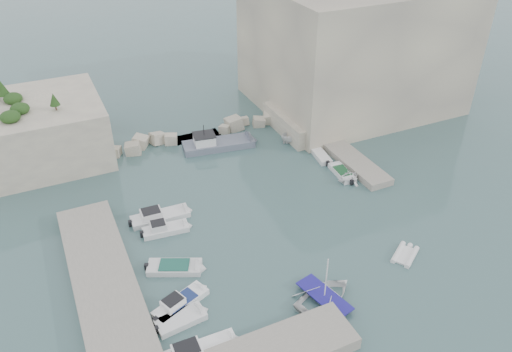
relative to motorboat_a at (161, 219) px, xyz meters
name	(u,v)px	position (x,y,z in m)	size (l,w,h in m)	color
ground	(282,232)	(10.10, -7.10, 0.00)	(400.00, 400.00, 0.00)	#406060
cliff_east	(354,45)	(33.10, 15.90, 8.50)	(26.00, 22.00, 17.00)	beige
cliff_terrace	(306,120)	(23.10, 10.90, 1.25)	(8.00, 10.00, 2.50)	beige
outcrop_west	(33,132)	(-9.90, 17.90, 3.50)	(16.00, 14.00, 7.00)	beige
quay_west	(106,289)	(-6.90, -8.10, 0.55)	(5.00, 24.00, 1.10)	#9E9689
ledge_east	(343,152)	(23.60, 2.90, 0.40)	(3.00, 16.00, 0.80)	#9E9689
breakwater	(197,132)	(9.10, 14.90, 0.70)	(28.00, 3.00, 1.40)	beige
motorboat_a	(161,219)	(0.00, 0.00, 0.00)	(6.39, 1.90, 1.40)	silver
motorboat_b	(166,232)	(-0.11, -2.24, 0.00)	(4.85, 1.59, 1.40)	silver
motorboat_c	(175,270)	(-0.90, -7.67, 0.00)	(5.20, 1.89, 0.70)	silver
motorboat_d	(181,305)	(-1.69, -11.89, 0.00)	(5.34, 1.59, 1.40)	white
motorboat_e	(181,322)	(-2.21, -13.53, 0.00)	(4.30, 1.76, 0.70)	silver
rowboat	(324,300)	(9.18, -16.32, 0.00)	(3.93, 5.51, 1.14)	white
inflatable_dinghy	(405,256)	(18.68, -14.88, 0.00)	(3.32, 1.61, 0.44)	white
tender_east_a	(348,182)	(20.97, -2.33, 0.00)	(2.68, 3.11, 1.64)	white
tender_east_b	(342,175)	(21.09, -0.84, 0.00)	(4.53, 1.54, 0.70)	silver
tender_east_c	(321,158)	(20.88, 3.51, 0.00)	(4.28, 1.38, 0.70)	silver
tender_east_d	(297,142)	(20.19, 8.13, 0.00)	(1.63, 4.34, 1.68)	silver
work_boat	(219,147)	(10.63, 11.07, 0.00)	(9.67, 2.86, 2.20)	slate
rowboat_mast	(326,276)	(9.18, -16.32, 2.67)	(0.10, 0.10, 4.20)	white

